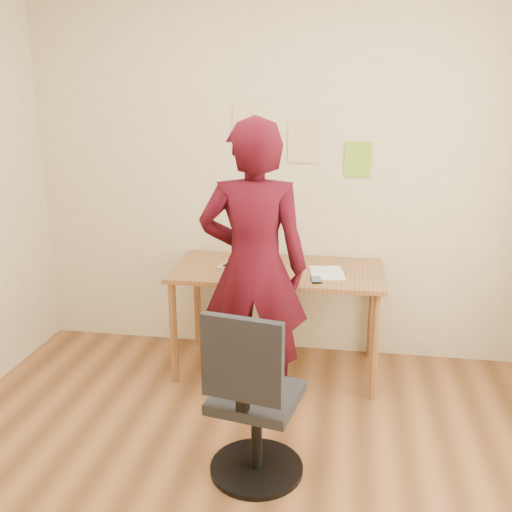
% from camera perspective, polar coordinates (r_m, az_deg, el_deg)
% --- Properties ---
extents(room, '(3.58, 3.58, 2.78)m').
position_cam_1_polar(room, '(2.37, -4.04, 2.88)').
color(room, brown).
rests_on(room, ground).
extents(desk, '(1.40, 0.70, 0.74)m').
position_cam_1_polar(desk, '(3.85, 2.19, -2.50)').
color(desk, olive).
rests_on(desk, ground).
extents(laptop, '(0.36, 0.34, 0.21)m').
position_cam_1_polar(laptop, '(3.87, -1.10, -0.30)').
color(laptop, '#BABBC2').
rests_on(laptop, desk).
extents(paper_sheet, '(0.26, 0.33, 0.00)m').
position_cam_1_polar(paper_sheet, '(3.77, 7.14, -1.66)').
color(paper_sheet, white).
rests_on(paper_sheet, desk).
extents(phone, '(0.09, 0.13, 0.01)m').
position_cam_1_polar(phone, '(3.61, 6.01, -2.39)').
color(phone, black).
rests_on(phone, desk).
extents(wall_note_left, '(0.21, 0.00, 0.30)m').
position_cam_1_polar(wall_note_left, '(4.05, -0.81, 12.94)').
color(wall_note_left, '#DEC585').
rests_on(wall_note_left, room).
extents(wall_note_mid, '(0.21, 0.00, 0.30)m').
position_cam_1_polar(wall_note_mid, '(4.00, 4.77, 11.42)').
color(wall_note_mid, '#DEC585').
rests_on(wall_note_mid, room).
extents(wall_note_right, '(0.18, 0.00, 0.24)m').
position_cam_1_polar(wall_note_right, '(4.00, 10.16, 9.47)').
color(wall_note_right, '#83BC2A').
rests_on(wall_note_right, room).
extents(office_chair, '(0.48, 0.49, 0.93)m').
position_cam_1_polar(office_chair, '(2.89, -0.36, -15.00)').
color(office_chair, black).
rests_on(office_chair, ground).
extents(person, '(0.68, 0.48, 1.76)m').
position_cam_1_polar(person, '(3.36, -0.22, -1.27)').
color(person, '#3E0812').
rests_on(person, ground).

